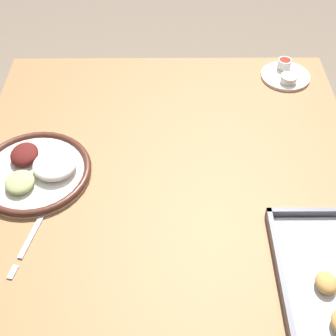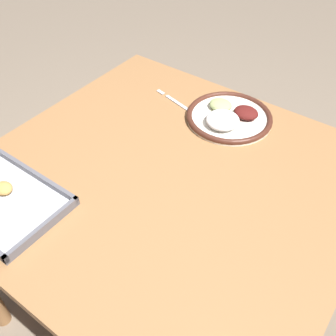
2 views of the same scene
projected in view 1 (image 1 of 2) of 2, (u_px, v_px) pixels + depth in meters
name	position (u px, v px, depth m)	size (l,w,h in m)	color
ground_plane	(168.00, 311.00, 1.78)	(8.00, 8.00, 0.00)	#7A6B59
dining_table	(168.00, 202.00, 1.30)	(1.09, 1.04, 0.76)	olive
dinner_plate	(36.00, 170.00, 1.22)	(0.30, 0.30, 0.05)	white
fork	(31.00, 236.00, 1.09)	(0.20, 0.06, 0.00)	silver
saucer_plate	(286.00, 74.00, 1.51)	(0.16, 0.16, 0.04)	white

